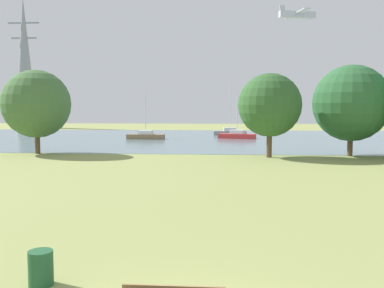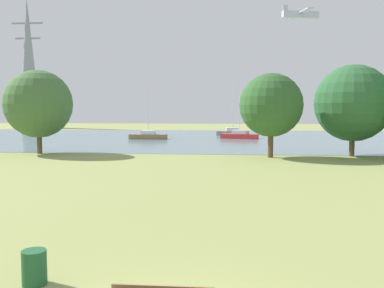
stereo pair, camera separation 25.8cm
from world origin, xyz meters
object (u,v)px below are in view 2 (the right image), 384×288
Objects in this scene: litter_bin at (34,267)px; light_aircraft at (300,14)px; sailboat_red at (239,135)px; sailboat_brown at (148,136)px; tree_west_near at (38,104)px; electricity_pylon at (29,63)px; tree_mid_shore at (271,105)px; tree_east_near at (353,103)px; sailboat_gray at (232,132)px.

light_aircraft reaches higher than litter_bin.
light_aircraft is at bearing 62.20° from sailboat_red.
sailboat_brown is 0.82× the size of tree_west_near.
litter_bin is 85.25m from electricity_pylon.
sailboat_brown is 0.72× the size of light_aircraft.
tree_east_near is at bearing 11.96° from tree_mid_shore.
sailboat_gray is 32.43m from tree_west_near.
tree_west_near is (-17.20, -27.21, 3.90)m from sailboat_gray.
light_aircraft is (22.46, 22.03, 19.60)m from sailboat_brown.
electricity_pylon is (-44.06, 49.98, 8.89)m from tree_mid_shore.
tree_west_near is 1.07× the size of tree_mid_shore.
litter_bin is 0.11× the size of tree_west_near.
electricity_pylon is at bearing 145.73° from sailboat_red.
tree_east_near is 0.29× the size of electricity_pylon.
tree_mid_shore is 45.30m from light_aircraft.
electricity_pylon reaches higher than tree_west_near.
litter_bin is at bearing -103.66° from light_aircraft.
electricity_pylon reaches higher than light_aircraft.
tree_mid_shore is 0.81× the size of light_aircraft.
tree_west_near is at bearing -179.67° from tree_east_near.
tree_mid_shore is 0.90× the size of tree_east_near.
tree_west_near is 51.89m from light_aircraft.
sailboat_brown is at bearing 138.80° from tree_east_near.
sailboat_brown is 19.67m from tree_west_near.
sailboat_gray is 1.05× the size of tree_west_near.
sailboat_brown is 27.73m from tree_east_near.
sailboat_gray reaches higher than tree_mid_shore.
electricity_pylon is (-41.19, 21.47, 12.67)m from sailboat_gray.
litter_bin is 72.36m from light_aircraft.
tree_east_near is (14.64, 27.56, 4.02)m from litter_bin.
tree_west_near reaches higher than sailboat_red.
sailboat_brown is 11.93m from sailboat_red.
sailboat_brown is 24.21m from tree_mid_shore.
electricity_pylon is 53.83m from light_aircraft.
tree_west_near is (-12.28, 27.41, 3.97)m from litter_bin.
tree_east_near is at bearing -70.24° from sailboat_gray.
sailboat_gray reaches higher than sailboat_brown.
sailboat_gray is 1.13× the size of tree_mid_shore.
sailboat_red is 7.24m from sailboat_gray.
electricity_pylon reaches higher than tree_mid_shore.
electricity_pylon is 3.12× the size of light_aircraft.
sailboat_brown is at bearing 97.50° from litter_bin.
sailboat_red is 21.75m from tree_mid_shore.
tree_east_near is (6.85, 1.45, 0.17)m from tree_mid_shore.
tree_mid_shore is at bearing -168.04° from tree_east_near.
litter_bin is at bearing -65.87° from tree_west_near.
tree_west_near is 26.92m from tree_east_near.
tree_mid_shore is (2.87, -28.51, 3.78)m from sailboat_gray.
sailboat_brown is 0.78× the size of sailboat_gray.
tree_mid_shore is at bearing -48.60° from electricity_pylon.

